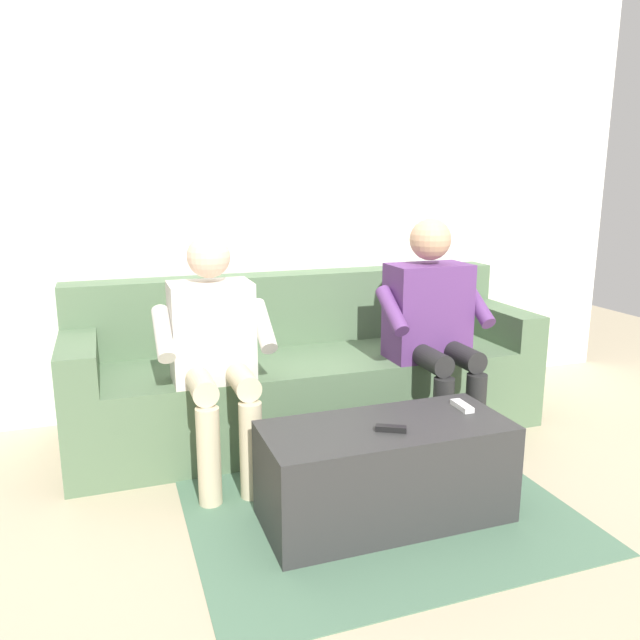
% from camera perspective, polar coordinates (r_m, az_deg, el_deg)
% --- Properties ---
extents(ground_plane, '(8.00, 8.00, 0.00)m').
position_cam_1_polar(ground_plane, '(2.88, 3.57, -15.08)').
color(ground_plane, tan).
extents(back_wall, '(4.75, 0.06, 2.59)m').
position_cam_1_polar(back_wall, '(3.73, -3.80, 12.03)').
color(back_wall, silver).
rests_on(back_wall, ground).
extents(couch, '(2.48, 0.77, 0.83)m').
position_cam_1_polar(couch, '(3.41, -1.26, -4.98)').
color(couch, '#516B4C').
rests_on(couch, ground).
extents(coffee_table, '(0.99, 0.43, 0.40)m').
position_cam_1_polar(coffee_table, '(2.57, 6.03, -13.71)').
color(coffee_table, '#2D2D2D').
rests_on(coffee_table, ground).
extents(person_left_seated, '(0.56, 0.52, 1.15)m').
position_cam_1_polar(person_left_seated, '(3.21, 10.35, 0.14)').
color(person_left_seated, '#5B3370').
rests_on(person_left_seated, ground).
extents(person_right_seated, '(0.52, 0.53, 1.11)m').
position_cam_1_polar(person_right_seated, '(2.83, -9.68, -2.15)').
color(person_right_seated, beige).
rests_on(person_right_seated, ground).
extents(remote_white, '(0.05, 0.13, 0.02)m').
position_cam_1_polar(remote_white, '(2.70, 12.94, -7.71)').
color(remote_white, white).
rests_on(remote_white, coffee_table).
extents(remote_black, '(0.12, 0.09, 0.02)m').
position_cam_1_polar(remote_black, '(2.42, 6.54, -9.89)').
color(remote_black, black).
rests_on(remote_black, coffee_table).
extents(floor_rug, '(1.54, 1.33, 0.01)m').
position_cam_1_polar(floor_rug, '(2.75, 4.91, -16.45)').
color(floor_rug, '#4C7056').
rests_on(floor_rug, ground).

